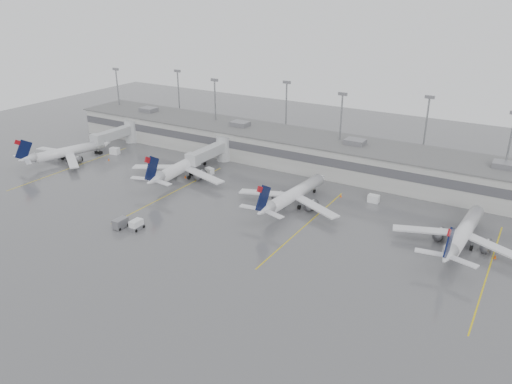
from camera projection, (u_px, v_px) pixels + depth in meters
The scene contains 20 objects.
ground at pixel (163, 254), 92.04m from camera, with size 260.00×260.00×0.00m, color #57575A.
terminal at pixel (302, 150), 136.45m from camera, with size 152.00×17.00×9.45m.
light_masts at pixel (312, 117), 138.01m from camera, with size 142.40×8.00×20.60m.
jet_bridge_left at pixel (121, 133), 153.09m from camera, with size 4.00×17.20×7.00m.
jet_bridge_right at pixel (215, 151), 136.53m from camera, with size 4.00×17.20×7.00m.
stand_markings at pixel (234, 208), 111.08m from camera, with size 105.25×40.00×0.01m.
jet_far_left at pixel (66, 152), 139.68m from camera, with size 23.35×26.55×8.81m.
jet_mid_left at pixel (183, 166), 127.49m from camera, with size 27.07×30.43×9.84m.
jet_mid_right at pixel (293, 195), 110.68m from camera, with size 25.34×28.51×9.22m.
jet_far_right at pixel (463, 233), 93.53m from camera, with size 25.40×28.53×9.23m.
baggage_tug at pixel (136, 226), 101.05m from camera, with size 2.04×3.12×2.00m.
baggage_cart at pixel (120, 223), 101.50m from camera, with size 1.84×3.16×2.03m.
gse_uld_a at pixel (115, 151), 146.17m from camera, with size 2.64×1.76×1.87m, color white.
gse_uld_b at pixel (210, 171), 131.01m from camera, with size 2.20×1.46×1.56m, color white.
gse_uld_c at pixel (373, 199), 113.63m from camera, with size 2.45×1.64×1.74m, color white.
gse_loader at pixel (200, 159), 139.14m from camera, with size 1.98×3.18×1.98m, color slate.
cone_a at pixel (109, 159), 140.92m from camera, with size 0.41×0.41×0.65m, color #F35205.
cone_b at pixel (185, 177), 128.12m from camera, with size 0.48×0.48×0.76m, color #F35205.
cone_c at pixel (341, 196), 116.54m from camera, with size 0.46×0.46×0.73m, color #F35205.
cone_d at pixel (495, 257), 90.24m from camera, with size 0.50×0.50×0.80m, color #F35205.
Camera 1 is at (56.04, -60.48, 45.80)m, focal length 35.00 mm.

